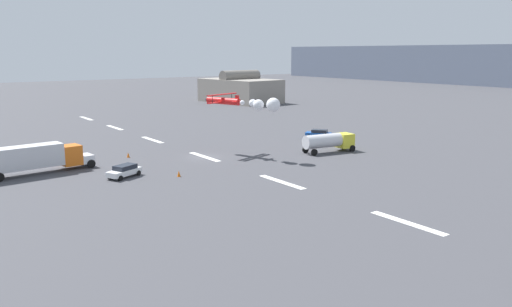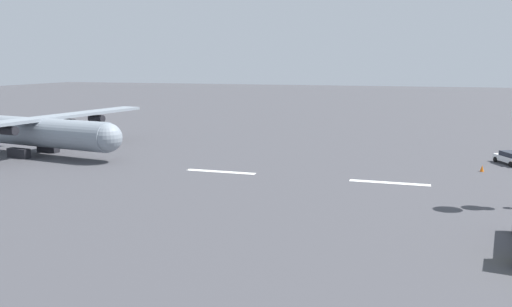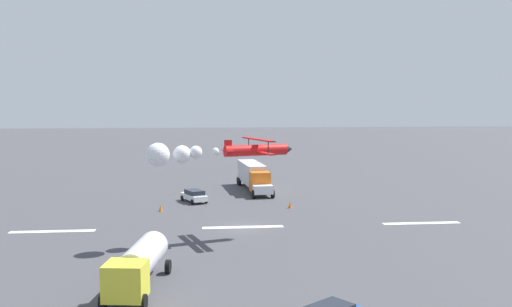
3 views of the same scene
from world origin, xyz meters
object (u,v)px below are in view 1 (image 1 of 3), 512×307
(semi_truck_orange, at_px, (34,158))
(followme_car_yellow, at_px, (124,171))
(stunt_biplane_red, at_px, (249,103))
(traffic_cone_far, at_px, (179,174))
(airport_staff_sedan, at_px, (319,133))
(fuel_tanker_truck, at_px, (329,141))
(traffic_cone_near, at_px, (128,155))

(semi_truck_orange, height_order, followme_car_yellow, semi_truck_orange)
(semi_truck_orange, bearing_deg, stunt_biplane_red, 76.18)
(followme_car_yellow, height_order, traffic_cone_far, followme_car_yellow)
(followme_car_yellow, bearing_deg, airport_staff_sedan, 101.03)
(fuel_tanker_truck, xyz_separation_m, airport_staff_sedan, (-10.83, 7.83, -0.92))
(followme_car_yellow, relative_size, traffic_cone_far, 6.45)
(semi_truck_orange, bearing_deg, fuel_tanker_truck, 74.31)
(stunt_biplane_red, height_order, fuel_tanker_truck, stunt_biplane_red)
(stunt_biplane_red, height_order, airport_staff_sedan, stunt_biplane_red)
(fuel_tanker_truck, bearing_deg, stunt_biplane_red, -109.98)
(stunt_biplane_red, relative_size, traffic_cone_near, 17.53)
(airport_staff_sedan, bearing_deg, traffic_cone_far, -71.44)
(stunt_biplane_red, xyz_separation_m, followme_car_yellow, (1.21, -19.68, -7.11))
(stunt_biplane_red, relative_size, airport_staff_sedan, 2.79)
(followme_car_yellow, xyz_separation_m, airport_staff_sedan, (-7.69, 39.45, 0.00))
(airport_staff_sedan, distance_m, traffic_cone_far, 35.75)
(airport_staff_sedan, height_order, traffic_cone_near, airport_staff_sedan)
(fuel_tanker_truck, bearing_deg, airport_staff_sedan, 144.14)
(fuel_tanker_truck, height_order, airport_staff_sedan, fuel_tanker_truck)
(stunt_biplane_red, xyz_separation_m, traffic_cone_far, (4.89, -14.12, -7.55))
(traffic_cone_near, bearing_deg, semi_truck_orange, -77.40)
(fuel_tanker_truck, bearing_deg, traffic_cone_far, -88.79)
(fuel_tanker_truck, relative_size, airport_staff_sedan, 1.83)
(fuel_tanker_truck, relative_size, followme_car_yellow, 1.78)
(followme_car_yellow, relative_size, traffic_cone_near, 6.45)
(stunt_biplane_red, bearing_deg, followme_car_yellow, -86.49)
(followme_car_yellow, height_order, traffic_cone_near, followme_car_yellow)
(stunt_biplane_red, bearing_deg, traffic_cone_far, -70.89)
(stunt_biplane_red, distance_m, traffic_cone_near, 19.32)
(traffic_cone_far, bearing_deg, followme_car_yellow, -123.54)
(traffic_cone_far, bearing_deg, airport_staff_sedan, 108.56)
(semi_truck_orange, bearing_deg, airport_staff_sedan, 89.44)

